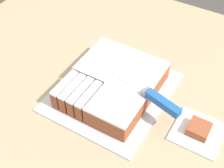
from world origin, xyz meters
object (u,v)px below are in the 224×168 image
object	(u,v)px
knife	(151,95)
brownie	(199,129)
cake	(114,84)
cake_board	(112,92)

from	to	relation	value
knife	brownie	bearing A→B (deg)	-162.74
brownie	knife	bearing A→B (deg)	-177.79
brownie	cake	bearing A→B (deg)	177.26
cake_board	cake	world-z (taller)	cake
cake	brownie	distance (m)	0.27
cake_board	knife	xyz separation A→B (m)	(0.13, -0.01, 0.07)
cake	knife	bearing A→B (deg)	-8.31
cake_board	knife	world-z (taller)	knife
cake	knife	xyz separation A→B (m)	(0.13, -0.02, 0.04)
cake	knife	world-z (taller)	knife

